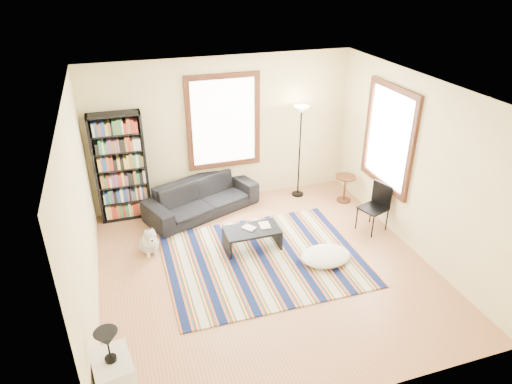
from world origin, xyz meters
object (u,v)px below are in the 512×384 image
object	(u,v)px
folding_chair	(373,208)
bookshelf	(121,168)
sofa	(202,197)
side_table	(345,189)
floor_lamp	(300,152)
floor_cushion	(326,256)
white_cabinet	(116,384)
dog	(148,239)
coffee_table	(252,238)

from	to	relation	value
folding_chair	bookshelf	bearing A→B (deg)	136.66
sofa	side_table	xyz separation A→B (m)	(2.77, -0.42, -0.04)
sofa	floor_lamp	bearing A→B (deg)	-18.91
floor_cushion	floor_lamp	xyz separation A→B (m)	(0.46, 2.26, 0.83)
bookshelf	floor_cushion	distance (m)	3.90
bookshelf	floor_cushion	bearing A→B (deg)	-39.97
sofa	side_table	distance (m)	2.80
side_table	folding_chair	bearing A→B (deg)	-92.57
white_cabinet	side_table	bearing A→B (deg)	28.88
sofa	white_cabinet	size ratio (longest dim) A/B	3.05
white_cabinet	dog	bearing A→B (deg)	68.95
floor_lamp	side_table	xyz separation A→B (m)	(0.77, -0.52, -0.66)
bookshelf	folding_chair	xyz separation A→B (m)	(4.09, -1.81, -0.57)
bookshelf	coffee_table	distance (m)	2.69
bookshelf	folding_chair	bearing A→B (deg)	-23.87
floor_cushion	side_table	size ratio (longest dim) A/B	1.51
coffee_table	folding_chair	world-z (taller)	folding_chair
coffee_table	folding_chair	distance (m)	2.20
folding_chair	dog	bearing A→B (deg)	152.86
side_table	folding_chair	size ratio (longest dim) A/B	0.63
bookshelf	floor_cushion	xyz separation A→B (m)	(2.90, -2.43, -0.90)
floor_lamp	dog	world-z (taller)	floor_lamp
bookshelf	floor_lamp	world-z (taller)	bookshelf
coffee_table	floor_cushion	bearing A→B (deg)	-36.20
bookshelf	floor_cushion	size ratio (longest dim) A/B	2.44
floor_lamp	dog	xyz separation A→B (m)	(-3.10, -1.13, -0.68)
bookshelf	side_table	bearing A→B (deg)	-9.52
floor_cushion	bookshelf	bearing A→B (deg)	140.03
bookshelf	side_table	xyz separation A→B (m)	(4.14, -0.69, -0.73)
white_cabinet	coffee_table	bearing A→B (deg)	38.55
sofa	dog	bearing A→B (deg)	-158.93
sofa	bookshelf	xyz separation A→B (m)	(-1.37, 0.27, 0.69)
white_cabinet	dog	xyz separation A→B (m)	(0.63, 2.87, -0.10)
floor_cushion	side_table	world-z (taller)	side_table
sofa	floor_cushion	xyz separation A→B (m)	(1.53, -2.16, -0.21)
floor_cushion	dog	size ratio (longest dim) A/B	1.63
floor_cushion	side_table	bearing A→B (deg)	54.63
folding_chair	floor_cushion	bearing A→B (deg)	-171.68
bookshelf	side_table	distance (m)	4.26
sofa	floor_cushion	world-z (taller)	sofa
side_table	bookshelf	bearing A→B (deg)	170.48
floor_cushion	side_table	xyz separation A→B (m)	(1.24, 1.74, 0.17)
floor_cushion	sofa	bearing A→B (deg)	125.31
white_cabinet	floor_cushion	bearing A→B (deg)	19.14
floor_cushion	floor_lamp	size ratio (longest dim) A/B	0.44
floor_cushion	floor_lamp	bearing A→B (deg)	78.47
sofa	bookshelf	distance (m)	1.56
folding_chair	dog	world-z (taller)	folding_chair
coffee_table	side_table	bearing A→B (deg)	24.37
bookshelf	white_cabinet	world-z (taller)	bookshelf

